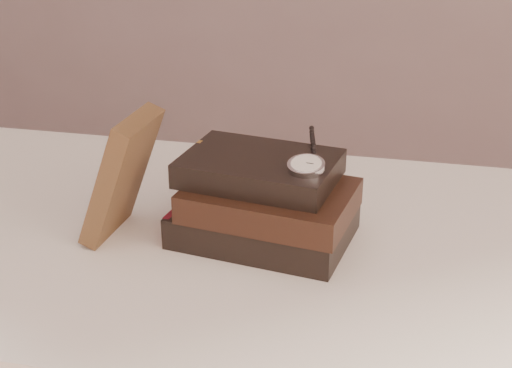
# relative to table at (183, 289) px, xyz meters

# --- Properties ---
(table) EXTENTS (1.00, 0.60, 0.75)m
(table) POSITION_rel_table_xyz_m (0.00, 0.00, 0.00)
(table) COLOR white
(table) RESTS_ON ground
(book_stack) EXTENTS (0.24, 0.18, 0.11)m
(book_stack) POSITION_rel_table_xyz_m (0.11, 0.00, 0.14)
(book_stack) COLOR black
(book_stack) RESTS_ON table
(journal) EXTENTS (0.09, 0.11, 0.17)m
(journal) POSITION_rel_table_xyz_m (-0.06, -0.03, 0.18)
(journal) COLOR #402A18
(journal) RESTS_ON table
(pocket_watch) EXTENTS (0.05, 0.15, 0.02)m
(pocket_watch) POSITION_rel_table_xyz_m (0.17, -0.01, 0.21)
(pocket_watch) COLOR silver
(pocket_watch) RESTS_ON book_stack
(eyeglasses) EXTENTS (0.10, 0.12, 0.04)m
(eyeglasses) POSITION_rel_table_xyz_m (0.05, 0.09, 0.15)
(eyeglasses) COLOR silver
(eyeglasses) RESTS_ON book_stack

